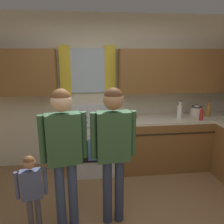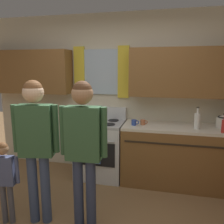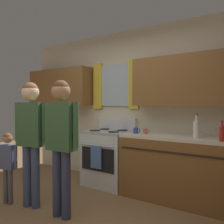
# 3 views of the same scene
# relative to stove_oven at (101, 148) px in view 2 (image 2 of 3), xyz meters

# --- Properties ---
(back_wall_unit) EXTENTS (4.60, 0.42, 2.60)m
(back_wall_unit) POSITION_rel_stove_oven_xyz_m (0.32, 0.27, 0.99)
(back_wall_unit) COLOR beige
(back_wall_unit) RESTS_ON ground
(kitchen_counter_run) EXTENTS (2.20, 1.79, 0.90)m
(kitchen_counter_run) POSITION_rel_stove_oven_xyz_m (1.76, -0.32, -0.02)
(kitchen_counter_run) COLOR brown
(kitchen_counter_run) RESTS_ON ground
(stove_oven) EXTENTS (0.73, 0.67, 1.10)m
(stove_oven) POSITION_rel_stove_oven_xyz_m (0.00, 0.00, 0.00)
(stove_oven) COLOR silver
(stove_oven) RESTS_ON ground
(bottle_sauce_red) EXTENTS (0.06, 0.06, 0.25)m
(bottle_sauce_red) POSITION_rel_stove_oven_xyz_m (1.75, -0.22, 0.53)
(bottle_sauce_red) COLOR red
(bottle_sauce_red) RESTS_ON kitchen_counter_run
(bottle_milk_white) EXTENTS (0.08, 0.08, 0.31)m
(bottle_milk_white) POSITION_rel_stove_oven_xyz_m (1.43, -0.10, 0.55)
(bottle_milk_white) COLOR white
(bottle_milk_white) RESTS_ON kitchen_counter_run
(cup_terracotta) EXTENTS (0.11, 0.07, 0.08)m
(cup_terracotta) POSITION_rel_stove_oven_xyz_m (0.68, -0.03, 0.47)
(cup_terracotta) COLOR #B76642
(cup_terracotta) RESTS_ON kitchen_counter_run
(mug_cobalt_blue) EXTENTS (0.11, 0.07, 0.08)m
(mug_cobalt_blue) POSITION_rel_stove_oven_xyz_m (0.55, -0.09, 0.48)
(mug_cobalt_blue) COLOR #2D479E
(mug_cobalt_blue) RESTS_ON kitchen_counter_run
(stovetop_kettle) EXTENTS (0.27, 0.20, 0.21)m
(stovetop_kettle) POSITION_rel_stove_oven_xyz_m (1.81, 0.06, 0.53)
(stovetop_kettle) COLOR silver
(stovetop_kettle) RESTS_ON kitchen_counter_run
(adult_holding_child) EXTENTS (0.50, 0.22, 1.62)m
(adult_holding_child) POSITION_rel_stove_oven_xyz_m (-0.36, -1.27, 0.55)
(adult_holding_child) COLOR #38476B
(adult_holding_child) RESTS_ON ground
(adult_in_plaid) EXTENTS (0.50, 0.22, 1.62)m
(adult_in_plaid) POSITION_rel_stove_oven_xyz_m (0.18, -1.26, 0.55)
(adult_in_plaid) COLOR #2D3856
(adult_in_plaid) RESTS_ON ground
(small_child) EXTENTS (0.32, 0.13, 0.96)m
(small_child) POSITION_rel_stove_oven_xyz_m (-0.70, -1.38, 0.13)
(small_child) COLOR #4C4C56
(small_child) RESTS_ON ground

